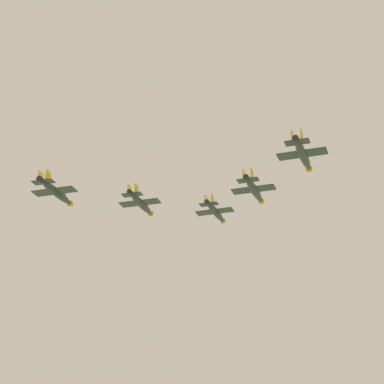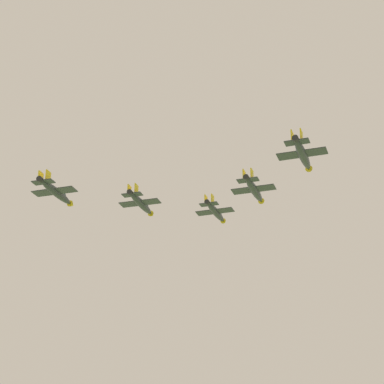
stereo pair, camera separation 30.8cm
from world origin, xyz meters
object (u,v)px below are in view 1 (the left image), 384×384
object	(u,v)px
jet_left_wingman	(141,203)
jet_right_wingman	(254,190)
jet_right_outer	(303,155)
jet_left_outer	(56,192)
jet_lead	(216,212)

from	to	relation	value
jet_left_wingman	jet_right_wingman	world-z (taller)	jet_left_wingman
jet_left_wingman	jet_right_outer	size ratio (longest dim) A/B	0.96
jet_left_wingman	jet_right_outer	distance (m)	50.44
jet_left_wingman	jet_left_outer	world-z (taller)	jet_left_wingman
jet_left_wingman	jet_right_outer	bearing A→B (deg)	-112.39
jet_lead	jet_left_wingman	size ratio (longest dim) A/B	0.99
jet_lead	jet_right_wingman	bearing A→B (deg)	-138.74
jet_lead	jet_right_wingman	size ratio (longest dim) A/B	0.97
jet_left_outer	jet_right_wingman	bearing A→B (deg)	-69.09
jet_right_outer	jet_left_wingman	bearing A→B (deg)	69.40
jet_lead	jet_right_outer	bearing A→B (deg)	-138.74
jet_right_wingman	jet_left_outer	size ratio (longest dim) A/B	1.00
jet_right_wingman	jet_right_outer	xyz separation A→B (m)	(-24.07, 2.16, -0.88)
jet_right_wingman	jet_left_wingman	bearing A→B (deg)	90.45
jet_right_wingman	jet_right_outer	distance (m)	24.18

